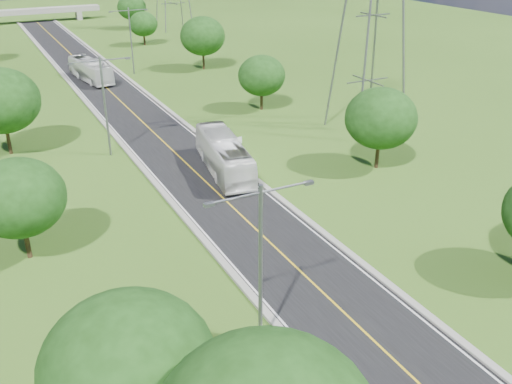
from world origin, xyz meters
TOP-DOWN VIEW (x-y plane):
  - ground at (0.00, 60.00)m, footprint 260.00×260.00m
  - road at (0.00, 66.00)m, footprint 8.00×150.00m
  - curb_left at (-4.25, 66.00)m, footprint 0.50×150.00m
  - curb_right at (4.25, 66.00)m, footprint 0.50×150.00m
  - speed_limit_sign at (5.20, 37.98)m, footprint 0.55×0.09m
  - overpass at (0.00, 140.00)m, footprint 30.00×3.00m
  - streetlight_near_left at (-6.00, 12.00)m, footprint 5.90×0.25m
  - streetlight_mid_left at (-6.00, 45.00)m, footprint 5.90×0.25m
  - streetlight_far_right at (6.00, 78.00)m, footprint 5.90×0.25m
  - power_tower_near at (22.00, 40.00)m, footprint 9.00×6.40m
  - tree_la at (-14.00, 8.00)m, footprint 7.14×7.14m
  - tree_lb at (-16.00, 28.00)m, footprint 6.30×6.30m
  - tree_lc at (-15.00, 50.00)m, footprint 7.56×7.56m
  - tree_rb at (16.00, 30.00)m, footprint 6.72×6.72m
  - tree_rc at (15.00, 52.00)m, footprint 5.88×5.88m
  - tree_rd at (17.00, 76.00)m, footprint 7.14×7.14m
  - tree_re at (14.50, 100.00)m, footprint 5.46×5.46m
  - tree_rf at (18.00, 120.00)m, footprint 6.30×6.30m
  - bus_outbound at (2.46, 35.58)m, footprint 4.94×12.57m
  - bus_inbound at (-0.95, 76.41)m, footprint 4.37×11.82m

SIDE VIEW (x-z plane):
  - ground at x=0.00m, z-range 0.00..0.00m
  - road at x=0.00m, z-range 0.00..0.06m
  - curb_left at x=-4.25m, z-range 0.00..0.22m
  - curb_right at x=4.25m, z-range 0.00..0.22m
  - speed_limit_sign at x=5.20m, z-range 0.40..2.80m
  - bus_inbound at x=-0.95m, z-range 0.06..3.28m
  - bus_outbound at x=2.46m, z-range 0.06..3.48m
  - overpass at x=0.00m, z-range 0.81..4.01m
  - tree_re at x=14.50m, z-range 0.85..7.20m
  - tree_rc at x=15.00m, z-range 0.91..7.75m
  - tree_lb at x=-16.00m, z-range 0.98..8.31m
  - tree_rf at x=18.00m, z-range 0.98..8.31m
  - tree_rb at x=16.00m, z-range 1.05..8.86m
  - tree_la at x=-14.00m, z-range 1.11..9.42m
  - tree_rd at x=17.00m, z-range 1.11..9.42m
  - tree_lc at x=-15.00m, z-range 1.18..9.97m
  - streetlight_near_left at x=-6.00m, z-range 0.94..10.94m
  - streetlight_mid_left at x=-6.00m, z-range 0.94..10.94m
  - streetlight_far_right at x=6.00m, z-range 0.94..10.94m
  - power_tower_near at x=22.00m, z-range 0.01..28.01m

